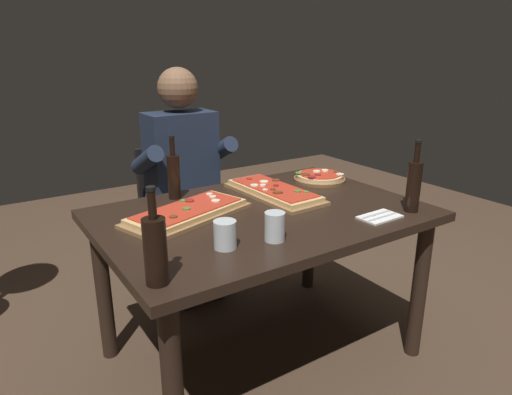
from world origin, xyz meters
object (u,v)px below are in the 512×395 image
(dining_table, at_px, (262,231))
(diner_chair, at_px, (179,211))
(wine_bottle_dark, at_px, (155,249))
(tumbler_near_camera, at_px, (225,235))
(pizza_round_far, at_px, (319,177))
(vinegar_bottle_green, at_px, (174,175))
(pizza_rectangular_front, at_px, (188,212))
(pizza_rectangular_left, at_px, (274,191))
(seated_diner, at_px, (185,175))
(tumbler_far_side, at_px, (275,228))
(oil_bottle_amber, at_px, (414,185))

(dining_table, distance_m, diner_chair, 0.87)
(wine_bottle_dark, height_order, tumbler_near_camera, wine_bottle_dark)
(pizza_round_far, relative_size, wine_bottle_dark, 0.90)
(wine_bottle_dark, bearing_deg, dining_table, 29.80)
(dining_table, xyz_separation_m, pizza_round_far, (0.53, 0.23, 0.12))
(vinegar_bottle_green, relative_size, diner_chair, 0.35)
(pizza_rectangular_front, bearing_deg, diner_chair, 69.45)
(pizza_rectangular_front, height_order, vinegar_bottle_green, vinegar_bottle_green)
(pizza_rectangular_left, distance_m, tumbler_near_camera, 0.65)
(pizza_rectangular_front, distance_m, wine_bottle_dark, 0.59)
(wine_bottle_dark, relative_size, vinegar_bottle_green, 1.02)
(pizza_rectangular_front, xyz_separation_m, vinegar_bottle_green, (0.06, 0.27, 0.09))
(pizza_rectangular_front, relative_size, tumbler_near_camera, 5.85)
(tumbler_near_camera, xyz_separation_m, diner_chair, (0.30, 1.10, -0.30))
(pizza_round_far, height_order, diner_chair, diner_chair)
(seated_diner, bearing_deg, wine_bottle_dark, -118.83)
(vinegar_bottle_green, height_order, diner_chair, vinegar_bottle_green)
(vinegar_bottle_green, bearing_deg, tumbler_near_camera, -97.53)
(vinegar_bottle_green, relative_size, tumbler_far_side, 2.76)
(dining_table, xyz_separation_m, oil_bottle_amber, (0.55, -0.36, 0.22))
(pizza_round_far, xyz_separation_m, seated_diner, (-0.56, 0.50, -0.02))
(wine_bottle_dark, relative_size, tumbler_far_side, 2.80)
(oil_bottle_amber, xyz_separation_m, diner_chair, (-0.57, 1.21, -0.37))
(oil_bottle_amber, relative_size, seated_diner, 0.24)
(wine_bottle_dark, distance_m, vinegar_bottle_green, 0.84)
(wine_bottle_dark, distance_m, diner_chair, 1.41)
(pizza_rectangular_left, height_order, pizza_round_far, same)
(pizza_rectangular_left, xyz_separation_m, pizza_round_far, (0.35, 0.07, 0.00))
(pizza_round_far, distance_m, tumbler_far_side, 0.85)
(dining_table, height_order, pizza_rectangular_left, pizza_rectangular_left)
(pizza_rectangular_left, bearing_deg, seated_diner, 109.47)
(vinegar_bottle_green, relative_size, tumbler_near_camera, 2.95)
(pizza_rectangular_left, bearing_deg, diner_chair, 106.30)
(pizza_rectangular_front, bearing_deg, seated_diner, 65.89)
(dining_table, height_order, diner_chair, diner_chair)
(dining_table, height_order, pizza_rectangular_front, pizza_rectangular_front)
(wine_bottle_dark, distance_m, tumbler_far_side, 0.50)
(pizza_rectangular_front, relative_size, tumbler_far_side, 5.47)
(wine_bottle_dark, height_order, tumbler_far_side, wine_bottle_dark)
(pizza_rectangular_left, height_order, vinegar_bottle_green, vinegar_bottle_green)
(pizza_rectangular_left, relative_size, seated_diner, 0.42)
(pizza_rectangular_left, bearing_deg, dining_table, -137.73)
(pizza_round_far, bearing_deg, dining_table, -156.41)
(oil_bottle_amber, relative_size, tumbler_near_camera, 3.08)
(pizza_rectangular_left, relative_size, tumbler_far_side, 5.09)
(tumbler_near_camera, bearing_deg, tumbler_far_side, -12.53)
(pizza_rectangular_left, bearing_deg, tumbler_far_side, -125.21)
(tumbler_near_camera, height_order, tumbler_far_side, tumbler_far_side)
(vinegar_bottle_green, distance_m, tumbler_near_camera, 0.64)
(dining_table, bearing_deg, vinegar_bottle_green, 122.63)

